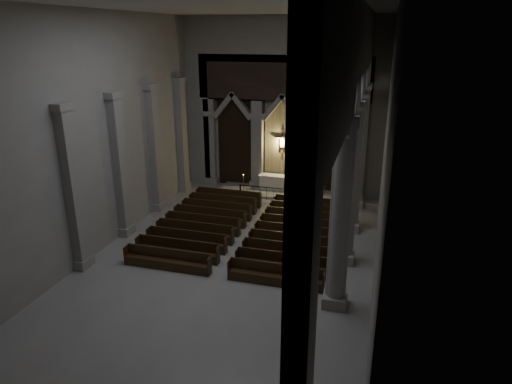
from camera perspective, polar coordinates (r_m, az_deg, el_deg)
room at (r=20.83m, az=-3.61°, el=10.16°), size 24.00×24.10×12.00m
sanctuary_wall at (r=31.97m, az=3.35°, el=11.61°), size 14.00×0.77×12.00m
right_arcade at (r=21.00m, az=12.19°, el=10.47°), size 1.00×24.00×12.00m
left_pilasters at (r=27.52m, az=-14.43°, el=4.00°), size 0.60×13.00×8.03m
sanctuary_step at (r=32.62m, az=2.77°, el=-0.06°), size 8.50×2.60×0.15m
altar at (r=33.02m, az=2.15°, el=1.28°), size 2.04×0.82×1.03m
altar_rail at (r=31.09m, az=2.17°, el=0.03°), size 4.82×0.09×0.95m
candle_stand_left at (r=32.32m, az=-1.58°, el=0.39°), size 0.25×0.25×1.49m
candle_stand_right at (r=30.86m, az=8.47°, el=-0.78°), size 0.25×0.25×1.47m
pews at (r=25.73m, az=-1.06°, el=-4.95°), size 9.87×9.61×1.00m
worshipper at (r=28.53m, az=5.11°, el=-2.04°), size 0.41×0.29×1.08m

